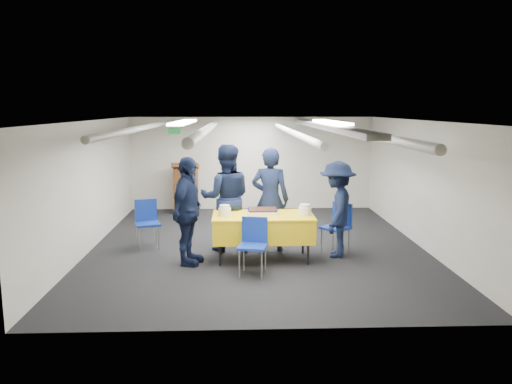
% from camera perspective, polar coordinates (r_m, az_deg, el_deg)
% --- Properties ---
extents(ground, '(7.00, 7.00, 0.00)m').
position_cam_1_polar(ground, '(9.26, 0.15, -6.21)').
color(ground, black).
rests_on(ground, ground).
extents(room_shell, '(6.00, 7.00, 2.30)m').
position_cam_1_polar(room_shell, '(9.34, 0.63, 5.24)').
color(room_shell, silver).
rests_on(room_shell, ground).
extents(serving_table, '(1.67, 0.90, 0.77)m').
position_cam_1_polar(serving_table, '(8.34, 0.82, -4.02)').
color(serving_table, black).
rests_on(serving_table, ground).
extents(sheet_cake, '(0.50, 0.39, 0.09)m').
position_cam_1_polar(sheet_cake, '(8.36, 0.74, -2.21)').
color(sheet_cake, white).
rests_on(sheet_cake, serving_table).
extents(plate_stack_left, '(0.20, 0.20, 0.18)m').
position_cam_1_polar(plate_stack_left, '(8.22, -3.60, -2.15)').
color(plate_stack_left, white).
rests_on(plate_stack_left, serving_table).
extents(plate_stack_right, '(0.21, 0.21, 0.18)m').
position_cam_1_polar(plate_stack_right, '(8.29, 5.62, -2.06)').
color(plate_stack_right, white).
rests_on(plate_stack_right, serving_table).
extents(podium, '(0.62, 0.53, 1.25)m').
position_cam_1_polar(podium, '(12.16, -7.99, 0.48)').
color(podium, brown).
rests_on(podium, ground).
extents(chair_near, '(0.50, 0.50, 0.87)m').
position_cam_1_polar(chair_near, '(7.65, -0.29, -5.49)').
color(chair_near, gray).
rests_on(chair_near, ground).
extents(chair_right, '(0.59, 0.59, 0.87)m').
position_cam_1_polar(chair_right, '(8.90, 9.41, -3.45)').
color(chair_right, gray).
rests_on(chair_right, ground).
extents(chair_left, '(0.53, 0.53, 0.87)m').
position_cam_1_polar(chair_left, '(9.31, -12.36, -2.97)').
color(chair_left, gray).
rests_on(chair_left, ground).
extents(sailor_a, '(0.76, 0.59, 1.84)m').
position_cam_1_polar(sailor_a, '(8.84, 1.63, -0.83)').
color(sailor_a, black).
rests_on(sailor_a, ground).
extents(sailor_b, '(0.93, 0.74, 1.89)m').
position_cam_1_polar(sailor_b, '(8.85, -3.46, -0.67)').
color(sailor_b, black).
rests_on(sailor_b, ground).
extents(sailor_c, '(0.68, 1.11, 1.76)m').
position_cam_1_polar(sailor_c, '(8.09, -7.83, -2.19)').
color(sailor_c, black).
rests_on(sailor_c, ground).
extents(sailor_d, '(0.89, 1.19, 1.64)m').
position_cam_1_polar(sailor_d, '(8.59, 9.23, -1.96)').
color(sailor_d, black).
rests_on(sailor_d, ground).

